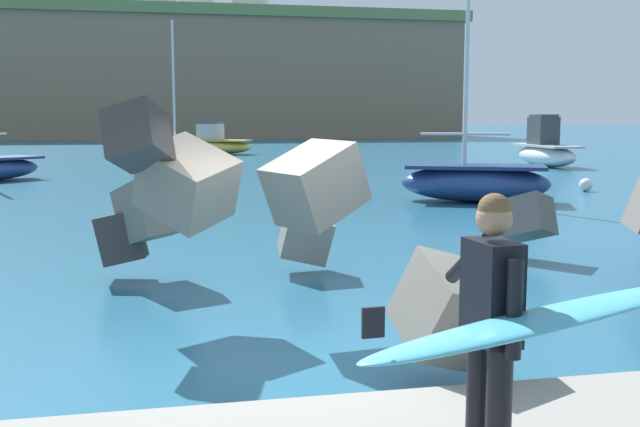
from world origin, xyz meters
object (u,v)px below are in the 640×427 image
Objects in this scene: surfer_with_board at (506,323)px; boat_near_right at (545,150)px; boat_mid_centre at (176,157)px; station_building_west at (182,10)px; boat_near_left at (475,181)px; mooring_buoy_middle at (586,185)px; station_building_east at (81,6)px; station_building_central at (195,1)px; boat_near_centre at (215,144)px.

surfer_with_board is 0.38× the size of boat_near_right.
station_building_west is (2.21, 66.55, 16.43)m from boat_mid_centre.
boat_near_left reaches higher than mooring_buoy_middle.
station_building_west is 13.32m from station_building_east.
boat_near_left is 1.25× the size of boat_near_right.
boat_mid_centre reaches higher than boat_near_left.
station_building_central is at bearing 86.53° from boat_mid_centre.
boat_near_right is at bearing -77.26° from station_building_west.
station_building_west is at bearing 88.10° from boat_mid_centre.
boat_near_left is at bearing -125.09° from boat_near_right.
boat_near_right is 12.55× the size of mooring_buoy_middle.
station_building_east is at bearing 112.19° from boat_near_right.
boat_near_centre is at bearing 77.03° from boat_mid_centre.
boat_near_centre is at bearing -76.13° from station_building_east.
station_building_east reaches higher than station_building_central.
boat_near_right is 0.77× the size of boat_mid_centre.
station_building_east is (-24.20, 83.44, 16.90)m from mooring_buoy_middle.
station_building_west reaches higher than boat_mid_centre.
surfer_with_board is at bearing -87.62° from boat_mid_centre.
surfer_with_board is 0.31× the size of boat_near_left.
station_building_east reaches higher than mooring_buoy_middle.
boat_mid_centre is 61.06m from station_building_central.
mooring_buoy_middle is at bearing -50.15° from boat_mid_centre.
boat_near_centre is 57.05m from station_building_west.
station_building_west is 7.98m from station_building_central.
station_building_west is at bearing -4.98° from station_building_east.
boat_near_right is 0.73× the size of station_building_west.
station_building_east is at bearing 148.35° from station_building_central.
boat_near_left is 17.06m from boat_near_right.
boat_near_left is 0.96× the size of station_building_east.
mooring_buoy_middle is at bearing -112.70° from boat_near_right.
surfer_with_board is 103.75m from station_building_east.
boat_near_left is 5.26m from mooring_buoy_middle.
station_building_central is (-14.56, 62.52, 16.11)m from boat_near_right.
station_building_central reaches higher than mooring_buoy_middle.
station_building_central is at bearing -31.65° from station_building_east.
boat_near_left is 15.63× the size of mooring_buoy_middle.
station_building_central is (1.36, -7.86, 0.05)m from station_building_west.
boat_near_right is 78.96m from station_building_east.
station_building_east is (-12.48, 101.77, 15.85)m from surfer_with_board.
station_building_west is (-0.52, 54.71, 16.19)m from boat_near_centre.
boat_near_right is at bearing -11.94° from boat_mid_centre.
station_building_east reaches higher than boat_near_left.
station_building_west is (0.79, 100.62, 15.60)m from surfer_with_board.
boat_mid_centre is (-18.12, 3.83, -0.36)m from boat_near_right.
boat_near_centre is at bearing 110.68° from mooring_buoy_middle.
mooring_buoy_middle is 0.06× the size of station_building_east.
station_building_west is 1.05× the size of station_building_east.
station_building_central is (-9.57, 74.43, 16.70)m from mooring_buoy_middle.
boat_near_left is 1.29× the size of boat_near_centre.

